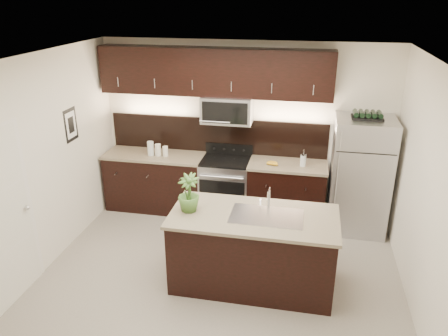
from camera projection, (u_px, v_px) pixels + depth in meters
The scene contains 12 objects.
ground at pixel (219, 277), 5.53m from camera, with size 4.50×4.50×0.00m, color gray.
room_walls at pixel (208, 151), 4.88m from camera, with size 4.52×4.02×2.71m.
counter_run at pixel (213, 186), 6.97m from camera, with size 3.51×0.65×0.94m.
upper_fixtures at pixel (216, 79), 6.47m from camera, with size 3.49×0.40×1.66m.
island at pixel (253, 249), 5.26m from camera, with size 1.96×0.96×0.94m.
sink_faucet at pixel (267, 215), 5.05m from camera, with size 0.84×0.50×0.28m.
refrigerator at pixel (360, 176), 6.36m from camera, with size 0.83×0.75×1.72m, color #B2B2B7.
wine_rack at pixel (367, 115), 6.02m from camera, with size 0.42×0.26×0.10m.
plant at pixel (189, 193), 5.10m from camera, with size 0.26×0.26×0.46m, color #3D6428.
canisters at pixel (156, 149), 6.87m from camera, with size 0.34×0.10×0.22m.
french_press at pixel (303, 160), 6.46m from camera, with size 0.09×0.09×0.26m.
bananas at pixel (270, 163), 6.55m from camera, with size 0.18×0.14×0.06m, color gold.
Camera 1 is at (0.96, -4.50, 3.37)m, focal length 35.00 mm.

